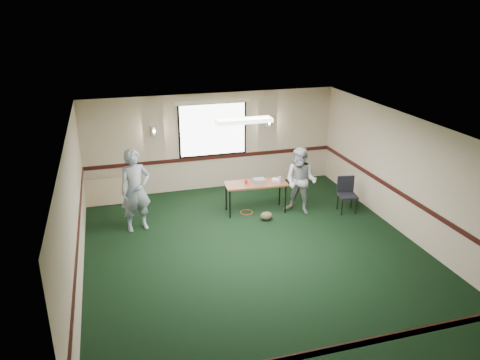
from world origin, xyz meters
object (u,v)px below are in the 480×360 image
object	(u,v)px
projector	(259,181)
person_left	(135,190)
folding_table	(256,185)
person_right	(301,181)
conference_chair	(347,191)

from	to	relation	value
projector	person_left	distance (m)	3.02
folding_table	person_right	distance (m)	1.11
folding_table	conference_chair	world-z (taller)	conference_chair
projector	person_left	xyz separation A→B (m)	(-3.01, -0.18, 0.15)
person_left	person_right	size ratio (longest dim) A/B	1.14
folding_table	person_left	world-z (taller)	person_left
conference_chair	person_right	distance (m)	1.24
projector	person_right	world-z (taller)	person_right
projector	person_right	bearing A→B (deg)	-19.92
projector	person_right	xyz separation A→B (m)	(0.96, -0.39, 0.03)
person_left	person_right	bearing A→B (deg)	-15.73
person_left	person_right	xyz separation A→B (m)	(3.97, -0.21, -0.12)
person_left	conference_chair	bearing A→B (deg)	-17.33
projector	conference_chair	xyz separation A→B (m)	(2.13, -0.60, -0.30)
folding_table	person_right	world-z (taller)	person_right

